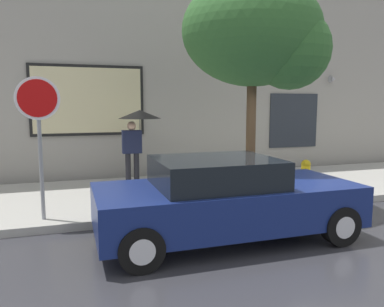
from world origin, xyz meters
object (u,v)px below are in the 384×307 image
(pedestrian_with_umbrella, at_px, (138,124))
(fire_hydrant, at_px, (305,175))
(parked_car, at_px, (225,199))
(street_tree, at_px, (261,36))
(stop_sign, at_px, (39,120))

(pedestrian_with_umbrella, bearing_deg, fire_hydrant, -26.93)
(parked_car, height_order, street_tree, street_tree)
(street_tree, bearing_deg, pedestrian_with_umbrella, 133.20)
(parked_car, bearing_deg, pedestrian_with_umbrella, 100.43)
(parked_car, height_order, fire_hydrant, parked_car)
(pedestrian_with_umbrella, distance_m, street_tree, 3.77)
(parked_car, distance_m, street_tree, 3.72)
(fire_hydrant, relative_size, street_tree, 0.16)
(fire_hydrant, bearing_deg, stop_sign, -174.66)
(pedestrian_with_umbrella, bearing_deg, stop_sign, -131.43)
(street_tree, bearing_deg, stop_sign, -178.59)
(street_tree, relative_size, stop_sign, 1.84)
(fire_hydrant, height_order, pedestrian_with_umbrella, pedestrian_with_umbrella)
(stop_sign, bearing_deg, street_tree, 1.41)
(fire_hydrant, bearing_deg, pedestrian_with_umbrella, 153.07)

